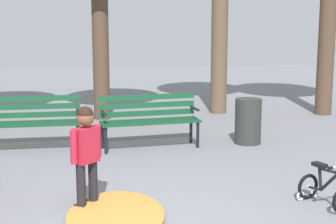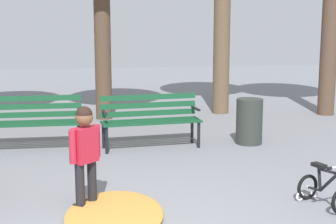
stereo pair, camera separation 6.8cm
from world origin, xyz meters
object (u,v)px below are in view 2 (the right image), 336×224
park_bench_far_left (31,118)px  park_bench_left (150,116)px  kids_bicycle (324,189)px  child_standing (85,148)px  trash_bin (249,121)px

park_bench_far_left → park_bench_left: (1.89, -0.21, 0.00)m
kids_bicycle → child_standing: bearing=170.2°
park_bench_far_left → park_bench_left: 1.90m
child_standing → trash_bin: size_ratio=1.49×
kids_bicycle → trash_bin: trash_bin is taller
park_bench_left → kids_bicycle: size_ratio=2.61×
child_standing → trash_bin: child_standing is taller
park_bench_left → trash_bin: (1.67, -0.07, -0.13)m
child_standing → trash_bin: bearing=42.6°
trash_bin → child_standing: bearing=-137.4°
child_standing → park_bench_far_left: bearing=105.6°
child_standing → kids_bicycle: 2.67m
park_bench_far_left → trash_bin: bearing=-4.4°
park_bench_left → kids_bicycle: park_bench_left is taller
park_bench_far_left → park_bench_left: bearing=-6.2°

